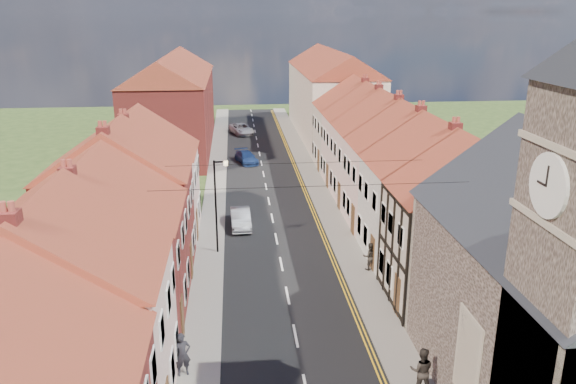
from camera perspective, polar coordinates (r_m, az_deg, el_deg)
The scene contains 22 objects.
road at distance 45.62m, azimuth -1.96°, elevation -0.93°, with size 7.00×90.00×0.02m, color black.
pavement_left at distance 45.56m, azimuth -7.49°, elevation -1.03°, with size 1.80×90.00×0.12m, color gray.
pavement_right at distance 46.06m, azimuth 3.51°, elevation -0.70°, with size 1.80×90.00×0.12m, color gray.
cottage_r_tudor at distance 30.18m, azimuth 18.01°, elevation -2.85°, with size 8.30×5.20×9.00m.
cottage_r_white_near at distance 34.92m, azimuth 14.66°, elevation 0.25°, with size 8.30×6.00×9.00m.
cottage_r_cream_mid at distance 39.82m, azimuth 12.07°, elevation 2.60°, with size 8.30×5.20×9.00m.
cottage_r_pink at distance 44.84m, azimuth 10.05°, elevation 4.41°, with size 8.30×6.00×9.00m.
cottage_r_white_far at distance 49.93m, azimuth 8.44°, elevation 5.86°, with size 8.30×5.20×9.00m.
cottage_r_cream_far at distance 55.09m, azimuth 7.11°, elevation 7.03°, with size 8.30×6.00×9.00m.
cottage_l_cream at distance 22.29m, azimuth -22.77°, elevation -10.80°, with size 8.30×6.30×9.10m.
cottage_l_white at distance 27.92m, azimuth -19.06°, elevation -4.87°, with size 8.30×6.90×8.80m.
cottage_l_brick_mid at distance 33.46m, azimuth -16.80°, elevation -0.61°, with size 8.30×5.70×9.10m.
cottage_l_pink at distance 38.96m, azimuth -15.23°, elevation 1.86°, with size 8.30×6.30×8.80m.
block_right_far at distance 69.78m, azimuth 4.43°, elevation 10.06°, with size 8.30×24.20×10.50m.
block_left_far at distance 64.16m, azimuth -11.59°, elevation 9.07°, with size 8.30×24.20×10.50m.
lamppost at distance 34.96m, azimuth -7.22°, elevation -0.89°, with size 0.88×0.15×6.00m.
car_mid at distance 40.16m, azimuth -4.84°, elevation -2.68°, with size 1.36×3.89×1.28m, color #9B9EA2.
car_far at distance 57.22m, azimuth -4.25°, elevation 3.53°, with size 1.63×4.02×1.17m, color navy.
car_distant at distance 71.06m, azimuth -4.75°, elevation 6.40°, with size 2.18×4.74×1.32m, color #BABBC3.
pedestrian_left at distance 24.70m, azimuth -10.67°, elevation -15.92°, with size 0.70×0.46×1.92m, color #232228.
pedestrian_right at distance 24.00m, azimuth 13.41°, elevation -17.20°, with size 0.95×0.74×1.95m, color #292521.
pedestrian_right_b at distance 33.56m, azimuth 8.29°, elevation -6.48°, with size 0.82×0.64×1.68m, color #27241F.
Camera 1 is at (-2.58, -13.12, 14.68)m, focal length 35.00 mm.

